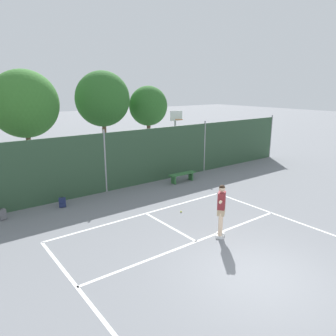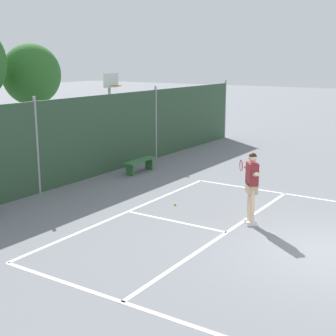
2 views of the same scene
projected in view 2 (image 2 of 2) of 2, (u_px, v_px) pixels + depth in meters
name	position (u px, v px, depth m)	size (l,w,h in m)	color
ground_plane	(330.00, 254.00, 10.43)	(120.00, 120.00, 0.00)	slate
court_markings	(301.00, 248.00, 10.77)	(8.30, 11.10, 0.01)	white
chainlink_fence	(37.00, 148.00, 14.87)	(26.09, 0.09, 3.02)	#2D4C33
basketball_hoop	(111.00, 103.00, 20.22)	(0.90, 0.67, 3.55)	#9E9EA3
tennis_player	(252.00, 182.00, 12.11)	(1.10, 1.01, 1.85)	silver
tennis_ball	(175.00, 204.00, 13.89)	(0.07, 0.07, 0.07)	#CCE033
courtside_bench	(140.00, 163.00, 17.84)	(1.60, 0.36, 0.48)	#336B38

